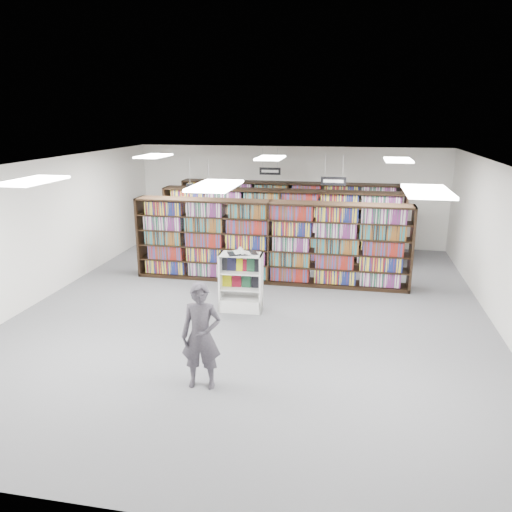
% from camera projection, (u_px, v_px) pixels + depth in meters
% --- Properties ---
extents(floor, '(12.00, 12.00, 0.00)m').
position_uv_depth(floor, '(255.00, 310.00, 11.06)').
color(floor, '#5B5B61').
rests_on(floor, ground).
extents(ceiling, '(10.00, 12.00, 0.10)m').
position_uv_depth(ceiling, '(254.00, 164.00, 10.18)').
color(ceiling, white).
rests_on(ceiling, wall_back).
extents(wall_back, '(10.00, 0.10, 3.20)m').
position_uv_depth(wall_back, '(290.00, 196.00, 16.29)').
color(wall_back, white).
rests_on(wall_back, ground).
extents(wall_front, '(10.00, 0.10, 3.20)m').
position_uv_depth(wall_front, '(138.00, 383.00, 4.95)').
color(wall_front, white).
rests_on(wall_front, ground).
extents(wall_left, '(0.10, 12.00, 3.20)m').
position_uv_depth(wall_left, '(43.00, 230.00, 11.53)').
color(wall_left, white).
rests_on(wall_left, ground).
extents(wall_right, '(0.10, 12.00, 3.20)m').
position_uv_depth(wall_right, '(506.00, 252.00, 9.71)').
color(wall_right, white).
rests_on(wall_right, ground).
extents(bookshelf_row_near, '(7.00, 0.60, 2.10)m').
position_uv_depth(bookshelf_row_near, '(270.00, 242.00, 12.66)').
color(bookshelf_row_near, black).
rests_on(bookshelf_row_near, floor).
extents(bookshelf_row_mid, '(7.00, 0.60, 2.10)m').
position_uv_depth(bookshelf_row_mid, '(281.00, 226.00, 14.55)').
color(bookshelf_row_mid, black).
rests_on(bookshelf_row_mid, floor).
extents(bookshelf_row_far, '(7.00, 0.60, 2.10)m').
position_uv_depth(bookshelf_row_far, '(288.00, 215.00, 16.15)').
color(bookshelf_row_far, black).
rests_on(bookshelf_row_far, floor).
extents(aisle_sign_left, '(0.65, 0.02, 0.80)m').
position_uv_depth(aisle_sign_left, '(200.00, 188.00, 11.58)').
color(aisle_sign_left, '#B2B2B7').
rests_on(aisle_sign_left, ceiling).
extents(aisle_sign_right, '(0.65, 0.02, 0.80)m').
position_uv_depth(aisle_sign_right, '(333.00, 180.00, 12.92)').
color(aisle_sign_right, '#B2B2B7').
rests_on(aisle_sign_right, ceiling).
extents(aisle_sign_center, '(0.65, 0.02, 0.80)m').
position_uv_depth(aisle_sign_center, '(270.00, 171.00, 15.18)').
color(aisle_sign_center, '#B2B2B7').
rests_on(aisle_sign_center, ceiling).
extents(troffer_front_left, '(0.60, 1.20, 0.04)m').
position_uv_depth(troffer_front_left, '(33.00, 181.00, 7.91)').
color(troffer_front_left, white).
rests_on(troffer_front_left, ceiling).
extents(troffer_front_center, '(0.60, 1.20, 0.04)m').
position_uv_depth(troffer_front_center, '(215.00, 186.00, 7.36)').
color(troffer_front_center, white).
rests_on(troffer_front_center, ceiling).
extents(troffer_front_right, '(0.60, 1.20, 0.04)m').
position_uv_depth(troffer_front_right, '(427.00, 191.00, 6.81)').
color(troffer_front_right, white).
rests_on(troffer_front_right, ceiling).
extents(troffer_back_left, '(0.60, 1.20, 0.04)m').
position_uv_depth(troffer_back_left, '(154.00, 156.00, 12.63)').
color(troffer_back_left, white).
rests_on(troffer_back_left, ceiling).
extents(troffer_back_center, '(0.60, 1.20, 0.04)m').
position_uv_depth(troffer_back_center, '(270.00, 158.00, 12.08)').
color(troffer_back_center, white).
rests_on(troffer_back_center, ceiling).
extents(troffer_back_right, '(0.60, 1.20, 0.04)m').
position_uv_depth(troffer_back_right, '(398.00, 160.00, 11.53)').
color(troffer_back_right, white).
rests_on(troffer_back_right, ceiling).
extents(endcap_display, '(0.95, 0.51, 1.30)m').
position_uv_depth(endcap_display, '(241.00, 290.00, 10.96)').
color(endcap_display, white).
rests_on(endcap_display, floor).
extents(open_book, '(0.72, 0.58, 0.13)m').
position_uv_depth(open_book, '(242.00, 252.00, 10.70)').
color(open_book, black).
rests_on(open_book, endcap_display).
extents(shopper, '(0.67, 0.48, 1.72)m').
position_uv_depth(shopper, '(201.00, 336.00, 7.74)').
color(shopper, '#48434C').
rests_on(shopper, floor).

